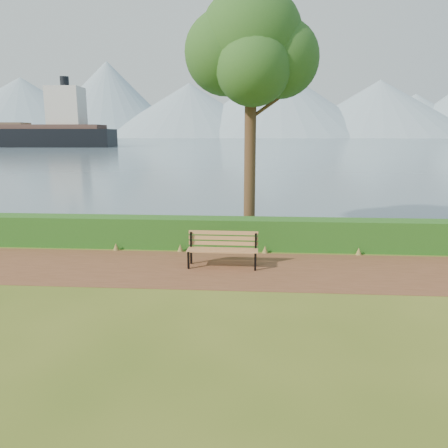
{
  "coord_description": "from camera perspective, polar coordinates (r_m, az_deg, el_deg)",
  "views": [
    {
      "loc": [
        1.28,
        -11.3,
        3.71
      ],
      "look_at": [
        0.36,
        1.2,
        1.1
      ],
      "focal_mm": 35.0,
      "sensor_mm": 36.0,
      "label": 1
    }
  ],
  "objects": [
    {
      "name": "ground",
      "position": [
        11.96,
        -2.17,
        -6.32
      ],
      "size": [
        140.0,
        140.0,
        0.0
      ],
      "primitive_type": "plane",
      "color": "#405618",
      "rests_on": "ground"
    },
    {
      "name": "tree",
      "position": [
        16.09,
        3.53,
        22.17
      ],
      "size": [
        4.63,
        3.88,
        8.91
      ],
      "rotation": [
        0.0,
        0.0,
        -0.3
      ],
      "color": "#3D2B19",
      "rests_on": "ground"
    },
    {
      "name": "water",
      "position": [
        271.33,
        3.98,
        10.96
      ],
      "size": [
        700.0,
        510.0,
        0.0
      ],
      "primitive_type": "cube",
      "color": "slate",
      "rests_on": "ground"
    },
    {
      "name": "path",
      "position": [
        12.24,
        -2.01,
        -5.86
      ],
      "size": [
        40.0,
        3.4,
        0.01
      ],
      "primitive_type": "cube",
      "color": "#58331E",
      "rests_on": "ground"
    },
    {
      "name": "mountains",
      "position": [
        418.17,
        2.83,
        15.05
      ],
      "size": [
        585.0,
        190.0,
        70.0
      ],
      "color": "#7A92A2",
      "rests_on": "ground"
    },
    {
      "name": "bench",
      "position": [
        12.33,
        -0.16,
        -2.98
      ],
      "size": [
        1.99,
        0.61,
        1.0
      ],
      "rotation": [
        0.0,
        0.0,
        -0.01
      ],
      "color": "black",
      "rests_on": "ground"
    },
    {
      "name": "hedge",
      "position": [
        14.32,
        -1.04,
        -1.19
      ],
      "size": [
        32.0,
        0.85,
        1.0
      ],
      "primitive_type": "cube",
      "color": "#164313",
      "rests_on": "ground"
    }
  ]
}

